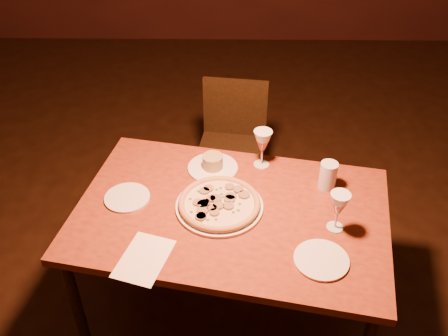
{
  "coord_description": "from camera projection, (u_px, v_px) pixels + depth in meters",
  "views": [
    {
      "loc": [
        -0.19,
        -1.44,
        2.13
      ],
      "look_at": [
        -0.21,
        0.16,
        0.88
      ],
      "focal_mm": 40.0,
      "sensor_mm": 36.0,
      "label": 1
    }
  ],
  "objects": [
    {
      "name": "side_plate_left",
      "position": [
        127.0,
        198.0,
        2.16
      ],
      "size": [
        0.2,
        0.2,
        0.01
      ],
      "primitive_type": "cylinder",
      "color": "white",
      "rests_on": "dining_table"
    },
    {
      "name": "pizza_plate",
      "position": [
        219.0,
        204.0,
        2.1
      ],
      "size": [
        0.37,
        0.37,
        0.04
      ],
      "color": "white",
      "rests_on": "dining_table"
    },
    {
      "name": "dining_table",
      "position": [
        231.0,
        221.0,
        2.14
      ],
      "size": [
        1.44,
        1.07,
        0.7
      ],
      "rotation": [
        0.0,
        0.0,
        -0.19
      ],
      "color": "#933E1F",
      "rests_on": "floor"
    },
    {
      "name": "chair_far",
      "position": [
        232.0,
        141.0,
        2.95
      ],
      "size": [
        0.43,
        0.43,
        0.79
      ],
      "rotation": [
        0.0,
        0.0,
        -0.13
      ],
      "color": "black",
      "rests_on": "floor"
    },
    {
      "name": "menu_card",
      "position": [
        144.0,
        259.0,
        1.89
      ],
      "size": [
        0.23,
        0.28,
        0.0
      ],
      "primitive_type": "cube",
      "rotation": [
        0.0,
        0.0,
        -0.3
      ],
      "color": "white",
      "rests_on": "dining_table"
    },
    {
      "name": "water_tumbler",
      "position": [
        328.0,
        175.0,
        2.18
      ],
      "size": [
        0.08,
        0.08,
        0.13
      ],
      "primitive_type": "cylinder",
      "color": "silver",
      "rests_on": "dining_table"
    },
    {
      "name": "floor",
      "position": [
        267.0,
        332.0,
        2.44
      ],
      "size": [
        7.0,
        7.0,
        0.0
      ],
      "primitive_type": "plane",
      "color": "black",
      "rests_on": "ground"
    },
    {
      "name": "ramekin_saucer",
      "position": [
        213.0,
        165.0,
        2.31
      ],
      "size": [
        0.23,
        0.23,
        0.07
      ],
      "color": "white",
      "rests_on": "dining_table"
    },
    {
      "name": "side_plate_near",
      "position": [
        321.0,
        260.0,
        1.88
      ],
      "size": [
        0.21,
        0.21,
        0.01
      ],
      "primitive_type": "cylinder",
      "color": "white",
      "rests_on": "dining_table"
    },
    {
      "name": "wine_glass_right",
      "position": [
        338.0,
        211.0,
        1.96
      ],
      "size": [
        0.08,
        0.08,
        0.18
      ],
      "primitive_type": null,
      "color": "#B15D49",
      "rests_on": "dining_table"
    },
    {
      "name": "wine_glass_far",
      "position": [
        262.0,
        148.0,
        2.29
      ],
      "size": [
        0.09,
        0.09,
        0.19
      ],
      "primitive_type": null,
      "color": "#B15D49",
      "rests_on": "dining_table"
    }
  ]
}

